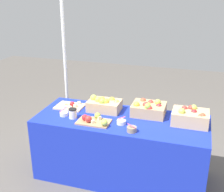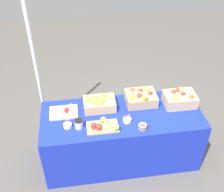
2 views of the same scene
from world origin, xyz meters
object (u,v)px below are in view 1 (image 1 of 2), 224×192
(cutting_board_front, at_px, (94,120))
(sample_bowl_near, at_px, (64,114))
(apple_crate_right, at_px, (104,104))
(tent_pole, at_px, (66,71))
(apple_crate_middle, at_px, (149,108))
(sample_bowl_mid, at_px, (132,129))
(sample_bowl_far, at_px, (121,122))
(coffee_cup, at_px, (73,113))
(cutting_board_back, at_px, (70,106))
(apple_crate_left, at_px, (190,117))

(cutting_board_front, bearing_deg, sample_bowl_near, 169.15)
(apple_crate_right, xyz_separation_m, cutting_board_front, (-0.00, -0.35, -0.04))
(tent_pole, bearing_deg, apple_crate_middle, -21.33)
(apple_crate_middle, distance_m, sample_bowl_near, 0.96)
(apple_crate_middle, height_order, cutting_board_front, apple_crate_middle)
(apple_crate_right, bearing_deg, sample_bowl_near, -144.70)
(sample_bowl_near, xyz_separation_m, sample_bowl_mid, (0.82, -0.15, 0.01))
(apple_crate_right, distance_m, sample_bowl_mid, 0.61)
(cutting_board_front, bearing_deg, sample_bowl_mid, -9.76)
(sample_bowl_near, height_order, sample_bowl_far, sample_bowl_near)
(cutting_board_front, xyz_separation_m, sample_bowl_near, (-0.39, 0.07, -0.01))
(sample_bowl_far, relative_size, coffee_cup, 0.86)
(apple_crate_right, relative_size, coffee_cup, 3.33)
(cutting_board_front, height_order, coffee_cup, coffee_cup)
(apple_crate_right, distance_m, cutting_board_back, 0.43)
(apple_crate_middle, relative_size, tent_pole, 0.18)
(sample_bowl_mid, height_order, tent_pole, tent_pole)
(apple_crate_left, height_order, apple_crate_right, apple_crate_left)
(apple_crate_right, distance_m, cutting_board_front, 0.35)
(sample_bowl_near, distance_m, sample_bowl_mid, 0.83)
(apple_crate_left, height_order, sample_bowl_mid, apple_crate_left)
(cutting_board_front, xyz_separation_m, sample_bowl_mid, (0.43, -0.07, -0.00))
(tent_pole, bearing_deg, apple_crate_left, -19.00)
(apple_crate_right, xyz_separation_m, sample_bowl_near, (-0.39, -0.28, -0.05))
(coffee_cup, distance_m, tent_pole, 0.98)
(cutting_board_front, bearing_deg, apple_crate_middle, 36.53)
(apple_crate_left, bearing_deg, cutting_board_front, -163.85)
(tent_pole, bearing_deg, apple_crate_right, -35.38)
(cutting_board_front, distance_m, sample_bowl_far, 0.29)
(cutting_board_front, xyz_separation_m, sample_bowl_far, (0.29, 0.06, -0.01))
(sample_bowl_near, relative_size, sample_bowl_mid, 0.97)
(apple_crate_right, relative_size, sample_bowl_mid, 3.77)
(sample_bowl_far, bearing_deg, coffee_cup, -178.09)
(apple_crate_middle, relative_size, apple_crate_right, 0.98)
(apple_crate_left, relative_size, sample_bowl_far, 3.88)
(apple_crate_left, distance_m, cutting_board_back, 1.40)
(apple_crate_right, height_order, sample_bowl_mid, apple_crate_right)
(tent_pole, bearing_deg, coffee_cup, -60.26)
(apple_crate_middle, xyz_separation_m, apple_crate_right, (-0.52, -0.03, -0.00))
(apple_crate_middle, bearing_deg, cutting_board_back, -175.77)
(apple_crate_left, relative_size, coffee_cup, 3.34)
(sample_bowl_far, bearing_deg, tent_pole, 141.61)
(apple_crate_middle, relative_size, sample_bowl_near, 3.84)
(apple_crate_right, distance_m, sample_bowl_near, 0.48)
(apple_crate_middle, distance_m, sample_bowl_mid, 0.47)
(apple_crate_middle, bearing_deg, sample_bowl_far, -126.00)
(apple_crate_left, relative_size, cutting_board_front, 1.06)
(cutting_board_front, relative_size, sample_bowl_near, 3.68)
(apple_crate_middle, bearing_deg, apple_crate_right, -176.19)
(sample_bowl_mid, height_order, sample_bowl_far, sample_bowl_mid)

